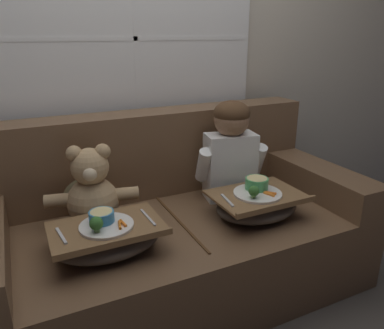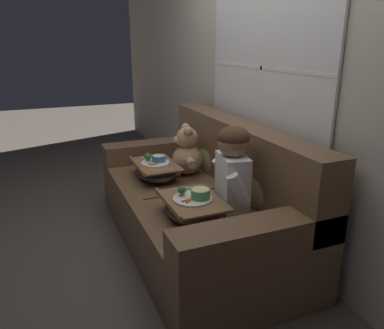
# 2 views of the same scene
# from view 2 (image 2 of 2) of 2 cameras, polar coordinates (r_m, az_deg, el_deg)

# --- Properties ---
(ground_plane) EXTENTS (14.00, 14.00, 0.00)m
(ground_plane) POSITION_cam_2_polar(r_m,az_deg,el_deg) (2.95, 0.16, -11.84)
(ground_plane) COLOR #4C443D
(wall_back_with_window) EXTENTS (8.00, 0.08, 2.60)m
(wall_back_with_window) POSITION_cam_2_polar(r_m,az_deg,el_deg) (2.84, 11.40, 14.25)
(wall_back_with_window) COLOR beige
(wall_back_with_window) RESTS_ON ground_plane
(couch) EXTENTS (2.00, 0.98, 0.91)m
(couch) POSITION_cam_2_polar(r_m,az_deg,el_deg) (2.83, 1.52, -5.95)
(couch) COLOR brown
(couch) RESTS_ON ground_plane
(throw_pillow_behind_child) EXTENTS (0.34, 0.16, 0.35)m
(throw_pillow_behind_child) POSITION_cam_2_polar(r_m,az_deg,el_deg) (2.52, 10.09, -2.85)
(throw_pillow_behind_child) COLOR tan
(throw_pillow_behind_child) RESTS_ON couch
(throw_pillow_behind_teddy) EXTENTS (0.34, 0.16, 0.35)m
(throw_pillow_behind_teddy) POSITION_cam_2_polar(r_m,az_deg,el_deg) (3.17, 2.59, 1.80)
(throw_pillow_behind_teddy) COLOR tan
(throw_pillow_behind_teddy) RESTS_ON couch
(child_figure) EXTENTS (0.42, 0.22, 0.56)m
(child_figure) POSITION_cam_2_polar(r_m,az_deg,el_deg) (2.37, 6.20, -0.18)
(child_figure) COLOR white
(child_figure) RESTS_ON couch
(teddy_bear) EXTENTS (0.45, 0.32, 0.42)m
(teddy_bear) POSITION_cam_2_polar(r_m,az_deg,el_deg) (3.09, -0.86, 1.68)
(teddy_bear) COLOR tan
(teddy_bear) RESTS_ON couch
(lap_tray_child) EXTENTS (0.46, 0.34, 0.20)m
(lap_tray_child) POSITION_cam_2_polar(r_m,az_deg,el_deg) (2.35, 0.10, -6.53)
(lap_tray_child) COLOR #473D33
(lap_tray_child) RESTS_ON child_figure
(lap_tray_teddy) EXTENTS (0.48, 0.32, 0.20)m
(lap_tray_teddy) POSITION_cam_2_polar(r_m,az_deg,el_deg) (3.03, -5.59, -0.82)
(lap_tray_teddy) COLOR #473D33
(lap_tray_teddy) RESTS_ON teddy_bear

